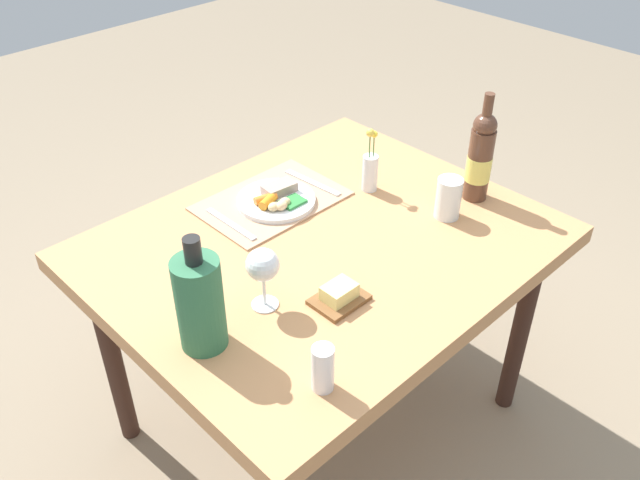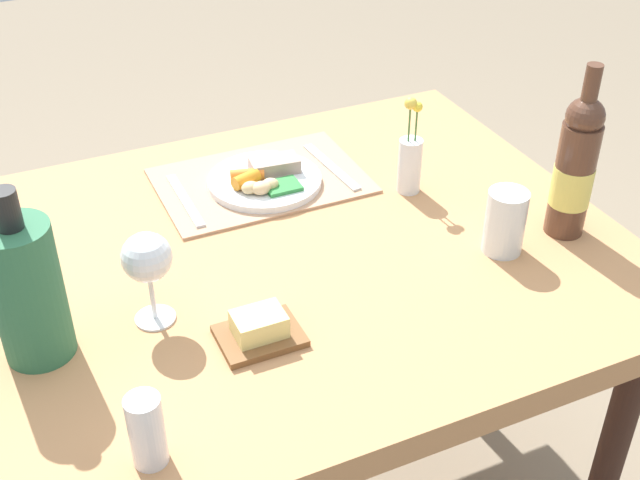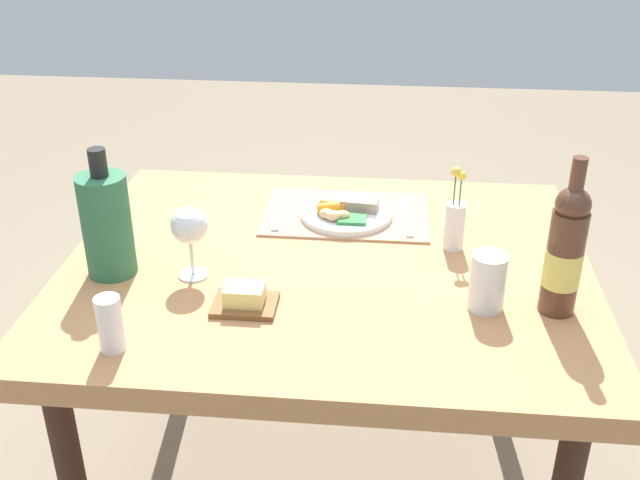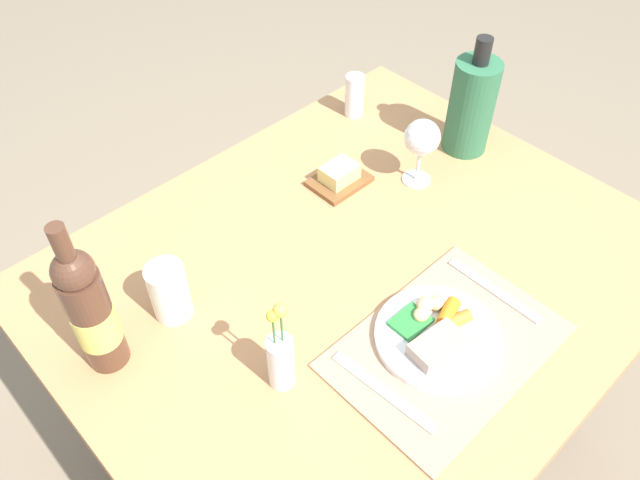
{
  "view_description": "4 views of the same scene",
  "coord_description": "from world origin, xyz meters",
  "views": [
    {
      "loc": [
        1.04,
        1.07,
        1.81
      ],
      "look_at": [
        0.03,
        0.02,
        0.76
      ],
      "focal_mm": 37.99,
      "sensor_mm": 36.0,
      "label": 1
    },
    {
      "loc": [
        0.47,
        1.14,
        1.59
      ],
      "look_at": [
        -0.03,
        0.05,
        0.77
      ],
      "focal_mm": 46.36,
      "sensor_mm": 36.0,
      "label": 2
    },
    {
      "loc": [
        -0.13,
        1.49,
        1.57
      ],
      "look_at": [
        0.01,
        0.06,
        0.81
      ],
      "focal_mm": 42.5,
      "sensor_mm": 36.0,
      "label": 3
    },
    {
      "loc": [
        -0.64,
        -0.55,
        1.7
      ],
      "look_at": [
        -0.06,
        0.05,
        0.82
      ],
      "focal_mm": 35.57,
      "sensor_mm": 36.0,
      "label": 4
    }
  ],
  "objects": [
    {
      "name": "wine_glass",
      "position": [
        0.29,
        0.1,
        0.85
      ],
      "size": [
        0.08,
        0.08,
        0.16
      ],
      "color": "white",
      "rests_on": "dining_table"
    },
    {
      "name": "knife",
      "position": [
        0.14,
        -0.22,
        0.74
      ],
      "size": [
        0.02,
        0.21,
        0.0
      ],
      "primitive_type": "cube",
      "rotation": [
        0.0,
        0.0,
        -0.0
      ],
      "color": "silver",
      "rests_on": "placemat"
    },
    {
      "name": "dining_table",
      "position": [
        0.0,
        0.0,
        0.66
      ],
      "size": [
        1.18,
        0.97,
        0.73
      ],
      "color": "tan",
      "rests_on": "ground_plane"
    },
    {
      "name": "butter_dish",
      "position": [
        0.15,
        0.21,
        0.75
      ],
      "size": [
        0.13,
        0.1,
        0.05
      ],
      "color": "brown",
      "rests_on": "dining_table"
    },
    {
      "name": "fork",
      "position": [
        -0.18,
        -0.23,
        0.74
      ],
      "size": [
        0.04,
        0.21,
        0.0
      ],
      "primitive_type": "cube",
      "rotation": [
        0.0,
        0.0,
        0.08
      ],
      "color": "silver",
      "rests_on": "placemat"
    },
    {
      "name": "salt_shaker",
      "position": [
        0.37,
        0.38,
        0.79
      ],
      "size": [
        0.05,
        0.05,
        0.11
      ],
      "primitive_type": "cylinder",
      "color": "white",
      "rests_on": "dining_table"
    },
    {
      "name": "cooler_bottle",
      "position": [
        0.46,
        0.1,
        0.85
      ],
      "size": [
        0.11,
        0.11,
        0.29
      ],
      "color": "#2E6945",
      "rests_on": "dining_table"
    },
    {
      "name": "wine_bottle",
      "position": [
        -0.48,
        0.16,
        0.87
      ],
      "size": [
        0.07,
        0.07,
        0.33
      ],
      "color": "#523223",
      "rests_on": "dining_table"
    },
    {
      "name": "water_tumbler",
      "position": [
        -0.34,
        0.16,
        0.79
      ],
      "size": [
        0.07,
        0.07,
        0.12
      ],
      "color": "silver",
      "rests_on": "dining_table"
    },
    {
      "name": "dinner_plate",
      "position": [
        -0.03,
        -0.22,
        0.75
      ],
      "size": [
        0.23,
        0.23,
        0.04
      ],
      "color": "white",
      "rests_on": "placemat"
    },
    {
      "name": "flower_vase",
      "position": [
        -0.29,
        -0.09,
        0.8
      ],
      "size": [
        0.05,
        0.05,
        0.2
      ],
      "color": "silver",
      "rests_on": "dining_table"
    },
    {
      "name": "placemat",
      "position": [
        -0.03,
        -0.24,
        0.74
      ],
      "size": [
        0.42,
        0.28,
        0.01
      ],
      "primitive_type": "cube",
      "color": "tan",
      "rests_on": "dining_table"
    }
  ]
}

